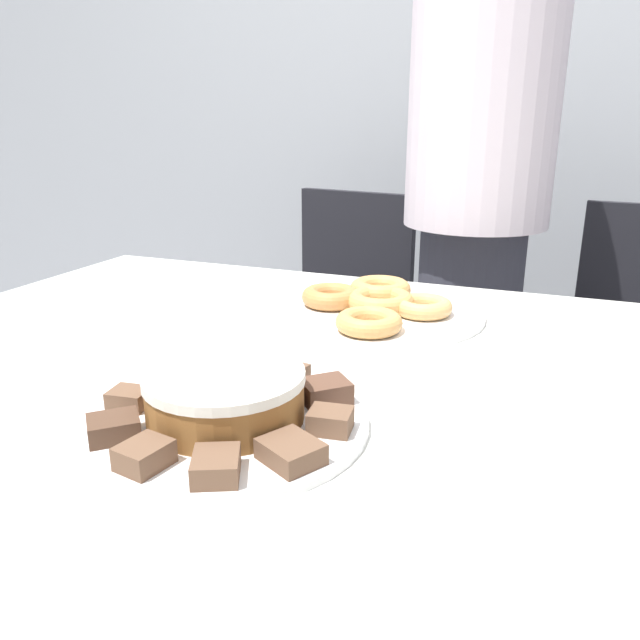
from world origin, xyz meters
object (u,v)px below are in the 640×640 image
office_chair_right (638,386)px  plate_cake (227,422)px  office_chair_left (333,345)px  plate_donuts (380,312)px  frosted_cake (225,395)px  person_standing (476,205)px

office_chair_right → plate_cake: (-0.58, -1.18, 0.35)m
office_chair_left → plate_donuts: size_ratio=2.35×
office_chair_left → frosted_cake: office_chair_left is taller
plate_donuts → frosted_cake: (-0.05, -0.48, 0.03)m
plate_cake → frosted_cake: (0.00, 0.00, 0.03)m
office_chair_right → plate_donuts: bearing=-121.3°
office_chair_right → frosted_cake: size_ratio=4.78×
plate_donuts → office_chair_right: bearing=52.7°
office_chair_left → plate_donuts: 0.85m
person_standing → plate_donuts: 0.58m
person_standing → plate_cake: (-0.13, -1.04, -0.13)m
office_chair_right → office_chair_left: bearing=-174.0°
plate_cake → frosted_cake: 0.03m
office_chair_right → frosted_cake: (-0.58, -1.18, 0.38)m
person_standing → frosted_cake: (-0.13, -1.04, -0.09)m
office_chair_right → plate_donuts: size_ratio=2.35×
plate_donuts → frosted_cake: 0.48m
office_chair_left → frosted_cake: (0.30, -1.18, 0.38)m
office_chair_left → office_chair_right: size_ratio=1.00×
frosted_cake → plate_donuts: bearing=84.6°
plate_cake → plate_donuts: size_ratio=0.88×
person_standing → office_chair_right: (0.45, 0.14, -0.48)m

